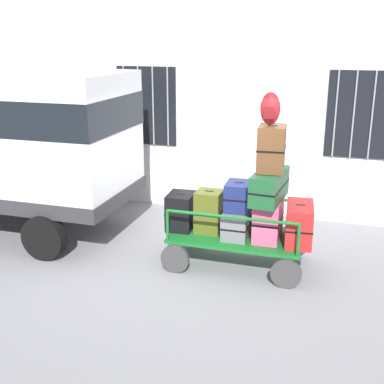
{
  "coord_description": "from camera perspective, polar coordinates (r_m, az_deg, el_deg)",
  "views": [
    {
      "loc": [
        1.92,
        -6.67,
        3.29
      ],
      "look_at": [
        -0.17,
        0.09,
        1.07
      ],
      "focal_mm": 46.54,
      "sensor_mm": 36.0,
      "label": 1
    }
  ],
  "objects": [
    {
      "name": "building_wall",
      "position": [
        9.43,
        5.53,
        12.48
      ],
      "size": [
        12.0,
        0.38,
        5.0
      ],
      "color": "silver",
      "rests_on": "ground"
    },
    {
      "name": "suitcase_right_bottom",
      "position": [
        7.23,
        12.18,
        -3.57
      ],
      "size": [
        0.44,
        0.75,
        0.57
      ],
      "color": "#B21E1E",
      "rests_on": "luggage_cart"
    },
    {
      "name": "suitcase_center_middle",
      "position": [
        7.26,
        5.38,
        -0.46
      ],
      "size": [
        0.4,
        0.49,
        0.41
      ],
      "color": "navy",
      "rests_on": "suitcase_center_bottom"
    },
    {
      "name": "suitcase_midleft_bottom",
      "position": [
        7.44,
        1.97,
        -2.24
      ],
      "size": [
        0.39,
        0.39,
        0.64
      ],
      "color": "#4C5119",
      "rests_on": "luggage_cart"
    },
    {
      "name": "suitcase_left_bottom",
      "position": [
        7.57,
        -1.29,
        -2.21
      ],
      "size": [
        0.41,
        0.52,
        0.56
      ],
      "color": "black",
      "rests_on": "luggage_cart"
    },
    {
      "name": "backpack",
      "position": [
        6.9,
        8.95,
        9.4
      ],
      "size": [
        0.27,
        0.22,
        0.44
      ],
      "color": "maroon",
      "rests_on": "suitcase_midright_top"
    },
    {
      "name": "luggage_cart",
      "position": [
        7.49,
        5.21,
        -5.56
      ],
      "size": [
        2.02,
        1.16,
        0.47
      ],
      "color": "#146023",
      "rests_on": "ground"
    },
    {
      "name": "suitcase_center_bottom",
      "position": [
        7.38,
        5.26,
        -3.5
      ],
      "size": [
        0.38,
        0.7,
        0.4
      ],
      "color": "slate",
      "rests_on": "luggage_cart"
    },
    {
      "name": "suitcase_midright_middle",
      "position": [
        7.08,
        8.86,
        0.69
      ],
      "size": [
        0.46,
        0.96,
        0.43
      ],
      "color": "#194C28",
      "rests_on": "suitcase_midright_bottom"
    },
    {
      "name": "suitcase_midright_top",
      "position": [
        6.97,
        9.09,
        4.95
      ],
      "size": [
        0.41,
        0.51,
        0.64
      ],
      "color": "brown",
      "rests_on": "suitcase_midright_middle"
    },
    {
      "name": "cart_railing",
      "position": [
        7.32,
        5.31,
        -2.17
      ],
      "size": [
        1.9,
        1.02,
        0.47
      ],
      "color": "#146023",
      "rests_on": "luggage_cart"
    },
    {
      "name": "suitcase_midright_bottom",
      "position": [
        7.3,
        8.74,
        -3.05
      ],
      "size": [
        0.38,
        0.7,
        0.59
      ],
      "color": "#CC4C72",
      "rests_on": "luggage_cart"
    },
    {
      "name": "ground_plane",
      "position": [
        7.68,
        1.03,
        -7.98
      ],
      "size": [
        40.0,
        40.0,
        0.0
      ],
      "primitive_type": "plane",
      "color": "gray"
    }
  ]
}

